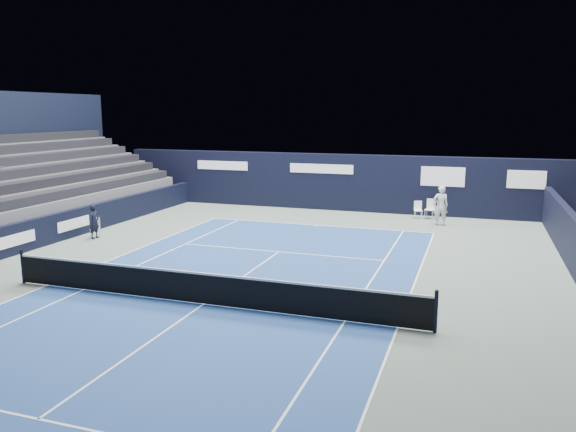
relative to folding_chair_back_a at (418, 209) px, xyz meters
name	(u,v)px	position (x,y,z in m)	size (l,w,h in m)	color
ground	(232,284)	(-4.41, -13.32, -0.51)	(48.00, 48.00, 0.00)	#56665D
court_surface	(204,304)	(-4.41, -15.32, -0.50)	(10.97, 23.77, 0.01)	navy
folding_chair_back_a	(418,209)	(0.00, 0.00, 0.00)	(0.48, 0.47, 0.89)	white
folding_chair_back_b	(430,207)	(0.60, 0.13, 0.07)	(0.53, 0.51, 1.02)	silver
line_judge_chair	(95,226)	(-12.90, -8.97, -0.03)	(0.49, 0.48, 0.85)	silver
line_judge	(94,221)	(-12.74, -9.23, 0.24)	(0.55, 0.36, 1.50)	black
court_markings	(204,304)	(-4.41, -15.32, -0.50)	(11.03, 23.83, 0.00)	white
tennis_net	(203,287)	(-4.41, -15.32, 0.00)	(12.90, 0.10, 1.10)	black
back_sponsor_wall	(340,182)	(-4.40, 1.18, 1.04)	(26.00, 0.63, 3.10)	black
side_barrier_left	(70,224)	(-13.91, -9.35, 0.09)	(0.33, 22.00, 1.20)	black
spectator_stand	(17,186)	(-17.69, -8.33, 1.44)	(6.00, 18.00, 6.40)	#525255
tennis_player	(441,205)	(1.19, -1.44, 0.45)	(0.78, 0.91, 1.92)	silver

